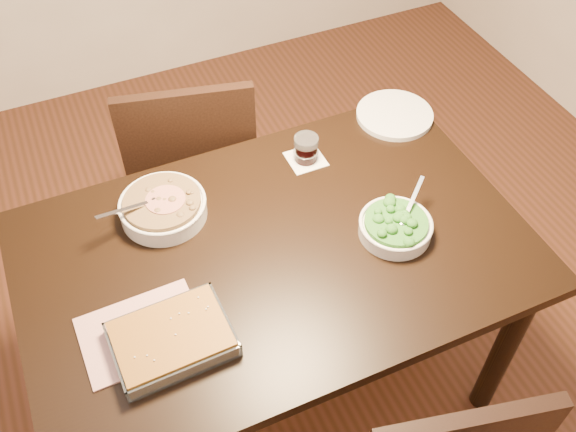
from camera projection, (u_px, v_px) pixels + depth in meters
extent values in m
plane|color=#402112|center=(278.00, 377.00, 2.34)|extent=(4.00, 4.00, 0.00)
cube|color=black|center=(276.00, 252.00, 1.80)|extent=(1.40, 0.90, 0.04)
cube|color=black|center=(276.00, 268.00, 1.85)|extent=(1.26, 0.76, 0.08)
cylinder|color=black|center=(504.00, 348.00, 2.02)|extent=(0.07, 0.07, 0.71)
cylinder|color=black|center=(62.00, 303.00, 2.13)|extent=(0.07, 0.07, 0.71)
cylinder|color=black|center=(387.00, 194.00, 2.47)|extent=(0.07, 0.07, 0.71)
cube|color=#A12E33|center=(142.00, 332.00, 1.60)|extent=(0.30, 0.23, 0.01)
cube|color=white|center=(306.00, 159.00, 2.02)|extent=(0.11, 0.11, 0.00)
cylinder|color=white|center=(164.00, 209.00, 1.85)|extent=(0.25, 0.25, 0.05)
torus|color=white|center=(162.00, 203.00, 1.82)|extent=(0.25, 0.25, 0.01)
cylinder|color=#3B2310|center=(162.00, 202.00, 1.82)|extent=(0.22, 0.22, 0.02)
cube|color=silver|center=(138.00, 211.00, 1.78)|extent=(0.15, 0.06, 0.05)
cylinder|color=maroon|center=(165.00, 199.00, 1.81)|extent=(0.11, 0.11, 0.00)
cylinder|color=white|center=(395.00, 229.00, 1.80)|extent=(0.21, 0.21, 0.04)
torus|color=white|center=(396.00, 223.00, 1.79)|extent=(0.21, 0.21, 0.01)
cylinder|color=#154610|center=(396.00, 222.00, 1.78)|extent=(0.18, 0.18, 0.02)
cube|color=silver|center=(405.00, 203.00, 1.81)|extent=(0.11, 0.10, 0.04)
cube|color=silver|center=(173.00, 344.00, 1.57)|extent=(0.29, 0.22, 0.01)
cube|color=#5D2E0D|center=(172.00, 338.00, 1.56)|extent=(0.28, 0.20, 0.05)
cube|color=silver|center=(159.00, 307.00, 1.62)|extent=(0.29, 0.01, 0.04)
cube|color=silver|center=(186.00, 373.00, 1.50)|extent=(0.29, 0.01, 0.04)
cube|color=silver|center=(225.00, 318.00, 1.60)|extent=(0.01, 0.21, 0.04)
cube|color=silver|center=(116.00, 361.00, 1.52)|extent=(0.01, 0.21, 0.04)
cylinder|color=black|center=(306.00, 151.00, 2.00)|extent=(0.07, 0.07, 0.06)
cylinder|color=silver|center=(306.00, 141.00, 1.96)|extent=(0.08, 0.08, 0.02)
cylinder|color=silver|center=(395.00, 115.00, 2.15)|extent=(0.26, 0.26, 0.02)
cube|color=black|center=(193.00, 165.00, 2.44)|extent=(0.53, 0.53, 0.04)
cylinder|color=black|center=(239.00, 169.00, 2.76)|extent=(0.04, 0.04, 0.43)
cylinder|color=black|center=(253.00, 235.00, 2.51)|extent=(0.04, 0.04, 0.43)
cylinder|color=black|center=(150.00, 181.00, 2.71)|extent=(0.04, 0.04, 0.43)
cylinder|color=black|center=(155.00, 249.00, 2.46)|extent=(0.04, 0.04, 0.43)
cube|color=black|center=(190.00, 150.00, 2.12)|extent=(0.44, 0.13, 0.47)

